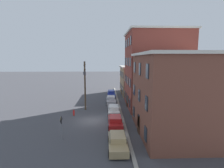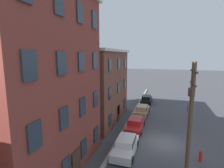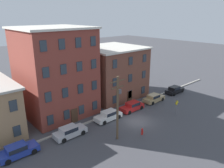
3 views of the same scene
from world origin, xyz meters
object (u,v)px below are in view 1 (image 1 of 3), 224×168
car_white (114,110)px  utility_pole (85,83)px  car_silver (111,100)px  caution_sign (62,124)px  car_tan (118,141)px  car_red (115,121)px  fire_hydrant (74,113)px  car_blue (111,93)px

car_white → utility_pole: bearing=-118.3°
car_white → utility_pole: 6.86m
car_silver → caution_sign: 16.99m
utility_pole → car_white: bearing=61.7°
car_silver → car_tan: (18.01, 0.18, 0.00)m
car_red → car_tan: same height
car_silver → car_white: (6.99, 0.25, 0.00)m
caution_sign → fire_hydrant: size_ratio=2.84×
car_tan → caution_sign: size_ratio=1.61×
car_blue → fire_hydrant: 15.53m
car_red → fire_hydrant: 7.91m
car_blue → car_silver: bearing=-2.2°
utility_pole → fire_hydrant: (3.18, -1.47, -4.30)m
car_white → car_red: 5.27m
car_white → car_tan: bearing=-0.3°
fire_hydrant → car_tan: bearing=30.9°
car_silver → car_white: bearing=2.0°
car_tan → utility_pole: bearing=-160.6°
car_white → caution_sign: 10.87m
car_white → fire_hydrant: car_white is taller
fire_hydrant → caution_sign: bearing=1.6°
utility_pole → fire_hydrant: utility_pole is taller
caution_sign → car_red: bearing=120.9°
car_white → car_silver: bearing=-178.0°
car_white → car_tan: (11.02, -0.06, 0.00)m
car_blue → car_silver: 6.64m
car_red → car_white: bearing=179.9°
car_red → fire_hydrant: bearing=-126.7°
car_tan → utility_pole: size_ratio=0.52×
car_red → car_tan: 5.75m
car_tan → fire_hydrant: car_tan is taller
car_blue → utility_pole: (10.99, -4.89, 4.03)m
car_white → car_tan: size_ratio=1.00×
car_tan → car_blue: bearing=179.8°
car_blue → car_silver: same height
car_blue → fire_hydrant: bearing=-24.2°
car_white → fire_hydrant: size_ratio=4.58×
caution_sign → car_blue: bearing=164.8°
car_silver → car_white: 6.99m
car_white → fire_hydrant: (0.54, -6.35, -0.27)m
car_silver → caution_sign: caution_sign is taller
car_silver → caution_sign: bearing=-20.2°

